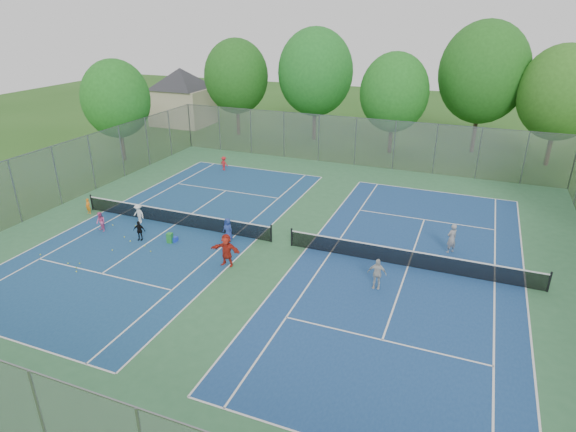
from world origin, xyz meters
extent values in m
plane|color=#29571B|center=(0.00, 0.00, 0.00)|extent=(120.00, 120.00, 0.00)
cube|color=#326A40|center=(0.00, 0.00, 0.01)|extent=(32.00, 32.00, 0.01)
cube|color=navy|center=(-7.00, 0.00, 0.02)|extent=(10.97, 23.77, 0.01)
cube|color=navy|center=(7.00, 0.00, 0.02)|extent=(10.97, 23.77, 0.01)
cube|color=black|center=(-7.00, 0.00, 0.46)|extent=(12.87, 0.10, 0.91)
cube|color=black|center=(7.00, 0.00, 0.46)|extent=(12.87, 0.10, 0.91)
cube|color=gray|center=(0.00, 16.00, 2.00)|extent=(32.00, 0.10, 4.00)
cube|color=gray|center=(0.00, -16.00, 2.00)|extent=(32.00, 0.10, 4.00)
cube|color=gray|center=(-16.00, 0.00, 2.00)|extent=(0.10, 32.00, 4.00)
cube|color=#B7A88C|center=(-22.00, 24.00, 2.00)|extent=(6.00, 5.00, 4.00)
pyramid|color=#2D2D33|center=(-22.00, 24.00, 6.20)|extent=(11.03, 11.03, 2.20)
cylinder|color=#443326|center=(-14.00, 22.00, 1.75)|extent=(0.36, 0.36, 3.50)
ellipsoid|color=#1F591A|center=(-14.00, 22.00, 5.90)|extent=(6.40, 6.40, 7.36)
cylinder|color=#443326|center=(-6.00, 23.00, 1.93)|extent=(0.36, 0.36, 3.85)
ellipsoid|color=#1E6A22|center=(-6.00, 23.00, 6.55)|extent=(7.20, 7.20, 8.28)
cylinder|color=#443326|center=(2.00, 21.00, 1.57)|extent=(0.36, 0.36, 3.15)
ellipsoid|color=#206A1E|center=(2.00, 21.00, 5.40)|extent=(6.00, 6.00, 6.90)
cylinder|color=#443326|center=(9.00, 24.00, 2.10)|extent=(0.36, 0.36, 4.20)
ellipsoid|color=#215E1B|center=(9.00, 24.00, 7.05)|extent=(7.60, 7.60, 8.74)
cylinder|color=#443326|center=(15.00, 22.00, 1.75)|extent=(0.36, 0.36, 3.50)
ellipsoid|color=#30671D|center=(15.00, 22.00, 5.97)|extent=(6.60, 6.60, 7.59)
cylinder|color=#443326|center=(-19.00, 10.00, 1.57)|extent=(0.36, 0.36, 3.15)
ellipsoid|color=#20681E|center=(-19.00, 10.00, 5.25)|extent=(5.60, 5.60, 6.44)
cube|color=blue|center=(-5.73, -1.98, 0.14)|extent=(0.33, 0.33, 0.28)
cube|color=green|center=(-5.86, -2.19, 0.29)|extent=(0.34, 0.34, 0.58)
imported|color=orange|center=(-13.12, -0.60, 0.52)|extent=(0.39, 0.28, 1.03)
imported|color=#DF5695|center=(-10.50, -2.40, 0.60)|extent=(0.71, 0.64, 1.20)
imported|color=white|center=(-9.18, -0.60, 0.62)|extent=(0.86, 0.58, 1.23)
imported|color=black|center=(-7.64, -2.53, 0.59)|extent=(0.74, 0.46, 1.17)
imported|color=navy|center=(-3.03, -0.60, 0.65)|extent=(0.72, 0.57, 1.31)
imported|color=red|center=(-1.64, -3.28, 0.87)|extent=(1.63, 0.55, 1.74)
imported|color=red|center=(-9.47, 10.63, 0.58)|extent=(0.81, 0.56, 1.15)
imported|color=gray|center=(8.84, 2.43, 0.83)|extent=(0.71, 0.71, 1.67)
imported|color=beige|center=(5.90, -2.60, 0.76)|extent=(0.92, 0.45, 1.53)
sphere|color=#A4C72E|center=(-8.56, -6.46, 0.03)|extent=(0.07, 0.07, 0.07)
sphere|color=#CDE635|center=(-8.20, -4.22, 0.03)|extent=(0.07, 0.07, 0.07)
sphere|color=#C5E134|center=(-6.88, -3.13, 0.03)|extent=(0.07, 0.07, 0.07)
sphere|color=#B1C22D|center=(-6.18, -3.56, 0.03)|extent=(0.07, 0.07, 0.07)
sphere|color=#D4E234|center=(-8.28, -6.74, 0.03)|extent=(0.07, 0.07, 0.07)
sphere|color=#D8E936|center=(-11.41, -6.06, 0.03)|extent=(0.07, 0.07, 0.07)
sphere|color=#D4E836|center=(-10.43, -1.56, 0.03)|extent=(0.07, 0.07, 0.07)
sphere|color=#E6EF37|center=(-8.02, -2.94, 0.03)|extent=(0.07, 0.07, 0.07)
sphere|color=#A3C72E|center=(-8.75, -6.04, 0.03)|extent=(0.07, 0.07, 0.07)
sphere|color=#C9D130|center=(-9.08, -1.12, 0.03)|extent=(0.07, 0.07, 0.07)
sphere|color=#B0C52E|center=(-8.67, -2.64, 0.03)|extent=(0.07, 0.07, 0.07)
sphere|color=#C0E034|center=(-9.31, -6.25, 0.03)|extent=(0.07, 0.07, 0.07)
camera|label=1|loc=(9.31, -22.23, 12.08)|focal=30.00mm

